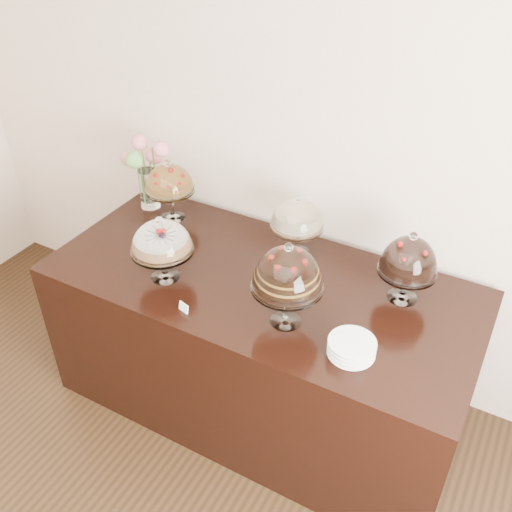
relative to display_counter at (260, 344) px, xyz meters
The scene contains 10 objects.
wall_back 1.19m from the display_counter, 84.21° to the left, with size 5.00×0.04×3.00m, color beige.
display_counter is the anchor object (origin of this frame).
cake_stand_sugar_sponge 0.83m from the display_counter, 154.48° to the right, with size 0.31×0.31×0.36m.
cake_stand_choco_layer 0.80m from the display_counter, 40.96° to the right, with size 0.32×0.32×0.43m.
cake_stand_cheesecake 0.74m from the display_counter, 81.54° to the left, with size 0.29×0.29×0.35m.
cake_stand_dark_choco 0.98m from the display_counter, 17.61° to the left, with size 0.28×0.28×0.38m.
cake_stand_fruit_tart 1.05m from the display_counter, 159.48° to the left, with size 0.29×0.29×0.37m.
flower_vase 1.22m from the display_counter, 161.42° to the left, with size 0.29×0.26×0.44m.
plate_stack 0.81m from the display_counter, 24.58° to the right, with size 0.20×0.20×0.07m.
price_card_left 0.64m from the display_counter, 117.86° to the right, with size 0.06×0.01×0.04m, color white.
Camera 1 is at (1.02, 0.45, 2.68)m, focal length 40.00 mm.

